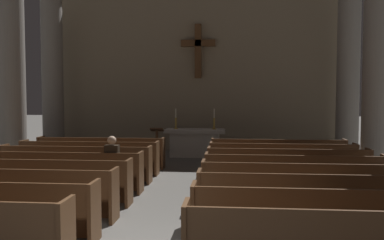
% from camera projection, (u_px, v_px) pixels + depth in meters
% --- Properties ---
extents(pew_left_row_3, '(3.95, 0.50, 0.95)m').
position_uv_depth(pew_left_row_3, '(9.00, 193.00, 7.61)').
color(pew_left_row_3, brown).
rests_on(pew_left_row_3, ground).
extents(pew_left_row_4, '(3.95, 0.50, 0.95)m').
position_uv_depth(pew_left_row_4, '(37.00, 181.00, 8.69)').
color(pew_left_row_4, brown).
rests_on(pew_left_row_4, ground).
extents(pew_left_row_5, '(3.95, 0.50, 0.95)m').
position_uv_depth(pew_left_row_5, '(58.00, 171.00, 9.76)').
color(pew_left_row_5, brown).
rests_on(pew_left_row_5, ground).
extents(pew_left_row_6, '(3.95, 0.50, 0.95)m').
position_uv_depth(pew_left_row_6, '(75.00, 164.00, 10.84)').
color(pew_left_row_6, brown).
rests_on(pew_left_row_6, ground).
extents(pew_left_row_7, '(3.95, 0.50, 0.95)m').
position_uv_depth(pew_left_row_7, '(89.00, 157.00, 11.92)').
color(pew_left_row_7, brown).
rests_on(pew_left_row_7, ground).
extents(pew_left_row_8, '(3.95, 0.50, 0.95)m').
position_uv_depth(pew_left_row_8, '(101.00, 152.00, 13.00)').
color(pew_left_row_8, brown).
rests_on(pew_left_row_8, ground).
extents(pew_right_row_2, '(3.95, 0.50, 0.95)m').
position_uv_depth(pew_right_row_2, '(328.00, 219.00, 6.03)').
color(pew_right_row_2, brown).
rests_on(pew_right_row_2, ground).
extents(pew_right_row_3, '(3.95, 0.50, 0.95)m').
position_uv_depth(pew_right_row_3, '(313.00, 200.00, 7.11)').
color(pew_right_row_3, brown).
rests_on(pew_right_row_3, ground).
extents(pew_right_row_4, '(3.95, 0.50, 0.95)m').
position_uv_depth(pew_right_row_4, '(302.00, 186.00, 8.19)').
color(pew_right_row_4, brown).
rests_on(pew_right_row_4, ground).
extents(pew_right_row_5, '(3.95, 0.50, 0.95)m').
position_uv_depth(pew_right_row_5, '(294.00, 175.00, 9.27)').
color(pew_right_row_5, brown).
rests_on(pew_right_row_5, ground).
extents(pew_right_row_6, '(3.95, 0.50, 0.95)m').
position_uv_depth(pew_right_row_6, '(287.00, 167.00, 10.34)').
color(pew_right_row_6, brown).
rests_on(pew_right_row_6, ground).
extents(pew_right_row_7, '(3.95, 0.50, 0.95)m').
position_uv_depth(pew_right_row_7, '(282.00, 160.00, 11.42)').
color(pew_right_row_7, brown).
rests_on(pew_right_row_7, ground).
extents(pew_right_row_8, '(3.95, 0.50, 0.95)m').
position_uv_depth(pew_right_row_8, '(278.00, 154.00, 12.50)').
color(pew_right_row_8, brown).
rests_on(pew_right_row_8, ground).
extents(column_left_third, '(1.19, 1.19, 6.24)m').
position_uv_depth(column_left_third, '(12.00, 70.00, 12.96)').
color(column_left_third, gray).
rests_on(column_left_third, ground).
extents(column_right_third, '(1.19, 1.19, 6.24)m').
position_uv_depth(column_right_third, '(377.00, 67.00, 11.95)').
color(column_right_third, gray).
rests_on(column_right_third, ground).
extents(column_left_fourth, '(1.19, 1.19, 6.24)m').
position_uv_depth(column_left_fourth, '(52.00, 74.00, 15.91)').
color(column_left_fourth, gray).
rests_on(column_left_fourth, ground).
extents(column_right_fourth, '(1.19, 1.19, 6.24)m').
position_uv_depth(column_right_fourth, '(348.00, 73.00, 14.90)').
color(column_right_fourth, gray).
rests_on(column_right_fourth, ground).
extents(altar, '(2.20, 0.90, 1.01)m').
position_uv_depth(altar, '(195.00, 142.00, 15.29)').
color(altar, '#BCB7AD').
rests_on(altar, ground).
extents(candlestick_left, '(0.16, 0.16, 0.75)m').
position_uv_depth(candlestick_left, '(176.00, 122.00, 15.31)').
color(candlestick_left, '#B79338').
rests_on(candlestick_left, altar).
extents(candlestick_right, '(0.16, 0.16, 0.75)m').
position_uv_depth(candlestick_right, '(214.00, 123.00, 15.18)').
color(candlestick_right, '#B79338').
rests_on(candlestick_right, altar).
extents(apse_with_cross, '(12.18, 0.50, 7.23)m').
position_uv_depth(apse_with_cross, '(199.00, 61.00, 16.84)').
color(apse_with_cross, gray).
rests_on(apse_with_cross, ground).
extents(lectern, '(0.44, 0.36, 1.15)m').
position_uv_depth(lectern, '(157.00, 145.00, 14.21)').
color(lectern, brown).
rests_on(lectern, ground).
extents(lone_worshipper, '(0.32, 0.43, 1.32)m').
position_uv_depth(lone_worshipper, '(113.00, 163.00, 9.67)').
color(lone_worshipper, '#26262B').
rests_on(lone_worshipper, ground).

